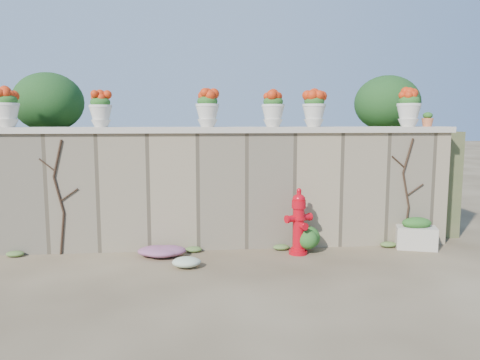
{
  "coord_description": "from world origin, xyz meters",
  "views": [
    {
      "loc": [
        -0.42,
        -6.2,
        2.23
      ],
      "look_at": [
        0.28,
        1.4,
        1.23
      ],
      "focal_mm": 35.0,
      "sensor_mm": 36.0,
      "label": 1
    }
  ],
  "objects": [
    {
      "name": "raised_fill",
      "position": [
        0.0,
        5.0,
        1.0
      ],
      "size": [
        9.0,
        6.0,
        2.0
      ],
      "primitive_type": "cube",
      "color": "#384C23",
      "rests_on": "ground"
    },
    {
      "name": "terracotta_pot",
      "position": [
        3.65,
        1.8,
        2.21
      ],
      "size": [
        0.21,
        0.21,
        0.25
      ],
      "color": "#C8663D",
      "rests_on": "wall_cap"
    },
    {
      "name": "stone_wall",
      "position": [
        0.0,
        1.8,
        1.0
      ],
      "size": [
        8.0,
        0.4,
        2.0
      ],
      "primitive_type": "cube",
      "color": "#8D7B5E",
      "rests_on": "ground"
    },
    {
      "name": "ground",
      "position": [
        0.0,
        0.0,
        0.0
      ],
      "size": [
        80.0,
        80.0,
        0.0
      ],
      "primitive_type": "plane",
      "color": "#4A3A25",
      "rests_on": "ground"
    },
    {
      "name": "urn_pot_0",
      "position": [
        -3.5,
        1.8,
        2.41
      ],
      "size": [
        0.4,
        0.4,
        0.63
      ],
      "color": "beige",
      "rests_on": "wall_cap"
    },
    {
      "name": "urn_pot_2",
      "position": [
        -0.24,
        1.8,
        2.41
      ],
      "size": [
        0.4,
        0.4,
        0.62
      ],
      "color": "beige",
      "rests_on": "wall_cap"
    },
    {
      "name": "back_shrub_right",
      "position": [
        3.4,
        3.0,
        2.55
      ],
      "size": [
        1.3,
        1.3,
        1.1
      ],
      "primitive_type": "ellipsoid",
      "color": "#143814",
      "rests_on": "raised_fill"
    },
    {
      "name": "fire_hydrant",
      "position": [
        1.24,
        1.25,
        0.55
      ],
      "size": [
        0.47,
        0.34,
        1.1
      ],
      "rotation": [
        0.0,
        0.0,
        0.39
      ],
      "color": "red",
      "rests_on": "ground"
    },
    {
      "name": "white_flowers",
      "position": [
        -0.55,
        0.71,
        0.1
      ],
      "size": [
        0.57,
        0.46,
        0.21
      ],
      "primitive_type": "ellipsoid",
      "color": "white",
      "rests_on": "ground"
    },
    {
      "name": "urn_pot_5",
      "position": [
        3.3,
        1.8,
        2.42
      ],
      "size": [
        0.42,
        0.42,
        0.65
      ],
      "color": "beige",
      "rests_on": "wall_cap"
    },
    {
      "name": "wall_cap",
      "position": [
        0.0,
        1.8,
        2.05
      ],
      "size": [
        8.1,
        0.52,
        0.1
      ],
      "primitive_type": "cube",
      "color": "beige",
      "rests_on": "stone_wall"
    },
    {
      "name": "vine_right",
      "position": [
        3.23,
        1.58,
        0.99
      ],
      "size": [
        0.6,
        0.04,
        1.91
      ],
      "color": "black",
      "rests_on": "ground"
    },
    {
      "name": "magenta_clump",
      "position": [
        -1.08,
        1.21,
        0.11
      ],
      "size": [
        0.83,
        0.55,
        0.22
      ],
      "primitive_type": "ellipsoid",
      "color": "#BF26A6",
      "rests_on": "ground"
    },
    {
      "name": "urn_pot_3",
      "position": [
        0.88,
        1.8,
        2.41
      ],
      "size": [
        0.39,
        0.39,
        0.62
      ],
      "color": "beige",
      "rests_on": "wall_cap"
    },
    {
      "name": "urn_pot_4",
      "position": [
        1.6,
        1.8,
        2.41
      ],
      "size": [
        0.4,
        0.4,
        0.63
      ],
      "color": "beige",
      "rests_on": "wall_cap"
    },
    {
      "name": "urn_pot_1",
      "position": [
        -2.01,
        1.8,
        2.39
      ],
      "size": [
        0.38,
        0.38,
        0.59
      ],
      "color": "beige",
      "rests_on": "wall_cap"
    },
    {
      "name": "green_shrub",
      "position": [
        1.41,
        1.3,
        0.27
      ],
      "size": [
        0.58,
        0.52,
        0.55
      ],
      "primitive_type": "ellipsoid",
      "color": "#1E5119",
      "rests_on": "ground"
    },
    {
      "name": "back_shrub_left",
      "position": [
        -3.2,
        3.0,
        2.55
      ],
      "size": [
        1.3,
        1.3,
        1.1
      ],
      "primitive_type": "ellipsoid",
      "color": "#143814",
      "rests_on": "raised_fill"
    },
    {
      "name": "planter_box",
      "position": [
        3.34,
        1.39,
        0.25
      ],
      "size": [
        0.75,
        0.57,
        0.55
      ],
      "rotation": [
        0.0,
        0.0,
        -0.31
      ],
      "color": "beige",
      "rests_on": "ground"
    },
    {
      "name": "vine_left",
      "position": [
        -2.67,
        1.58,
        0.99
      ],
      "size": [
        0.6,
        0.04,
        1.91
      ],
      "color": "black",
      "rests_on": "ground"
    }
  ]
}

